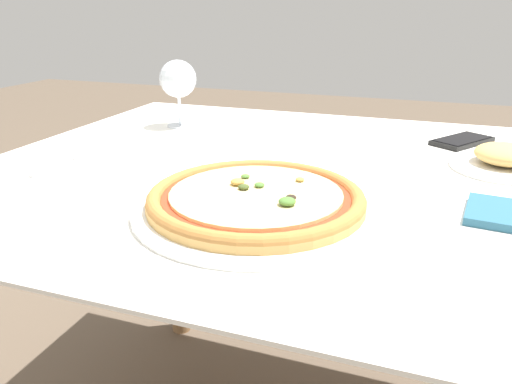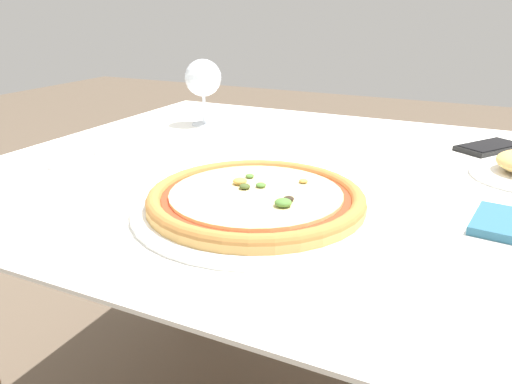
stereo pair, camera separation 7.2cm
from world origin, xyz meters
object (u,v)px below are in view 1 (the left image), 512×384
(dining_table, at_px, (283,214))
(fork, at_px, (63,162))
(side_plate, at_px, (505,160))
(pizza_plate, at_px, (256,200))
(cell_phone, at_px, (462,141))
(wine_glass_far_left, at_px, (178,80))

(dining_table, bearing_deg, fork, -163.94)
(fork, relative_size, side_plate, 0.90)
(fork, distance_m, side_plate, 0.82)
(pizza_plate, distance_m, fork, 0.44)
(side_plate, bearing_deg, pizza_plate, -136.97)
(dining_table, xyz_separation_m, cell_phone, (0.32, 0.29, 0.10))
(wine_glass_far_left, bearing_deg, fork, -100.87)
(fork, height_order, wine_glass_far_left, wine_glass_far_left)
(dining_table, bearing_deg, wine_glass_far_left, 145.43)
(wine_glass_far_left, bearing_deg, side_plate, -8.50)
(cell_phone, bearing_deg, wine_glass_far_left, -174.50)
(fork, bearing_deg, wine_glass_far_left, 79.13)
(fork, relative_size, wine_glass_far_left, 1.05)
(pizza_plate, bearing_deg, fork, 167.14)
(dining_table, distance_m, wine_glass_far_left, 0.46)
(wine_glass_far_left, height_order, cell_phone, wine_glass_far_left)
(pizza_plate, bearing_deg, dining_table, 95.60)
(fork, bearing_deg, pizza_plate, -12.86)
(wine_glass_far_left, bearing_deg, dining_table, -34.57)
(cell_phone, relative_size, side_plate, 0.84)
(dining_table, distance_m, cell_phone, 0.44)
(wine_glass_far_left, height_order, side_plate, wine_glass_far_left)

